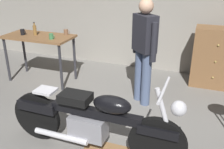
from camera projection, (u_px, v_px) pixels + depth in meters
name	position (u px, v px, depth m)	size (l,w,h in m)	color
ground_plane	(91.00, 139.00, 3.33)	(12.00, 12.00, 0.00)	gray
workbench	(39.00, 41.00, 4.77)	(1.30, 0.64, 0.90)	brown
motorcycle	(93.00, 120.00, 2.94)	(2.19, 0.60, 1.00)	black
person_standing	(144.00, 48.00, 3.91)	(0.44, 0.42, 1.67)	slate
wooden_dresser	(215.00, 58.00, 4.64)	(0.80, 0.47, 1.10)	brown
mug_green_speckled	(51.00, 36.00, 4.47)	(0.11, 0.07, 0.10)	#3D7F4C
mug_black_matte	(23.00, 32.00, 4.75)	(0.12, 0.08, 0.11)	black
mug_brown_stoneware	(66.00, 32.00, 4.77)	(0.12, 0.08, 0.10)	brown
bottle	(35.00, 30.00, 4.72)	(0.06, 0.06, 0.24)	olive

